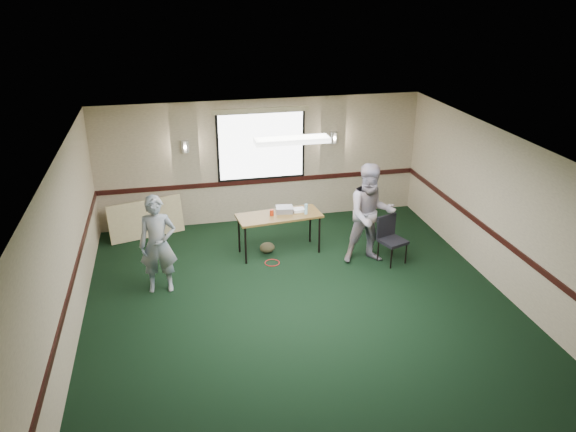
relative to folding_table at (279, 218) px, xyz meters
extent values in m
plane|color=black|center=(-0.04, -2.29, -0.75)|extent=(8.00, 8.00, 0.00)
plane|color=tan|center=(-0.04, 1.71, 0.60)|extent=(7.00, 0.00, 7.00)
plane|color=tan|center=(-3.54, -2.29, 0.60)|extent=(0.00, 8.00, 8.00)
plane|color=tan|center=(3.46, -2.29, 0.60)|extent=(0.00, 8.00, 8.00)
plane|color=white|center=(-0.04, -2.29, 1.95)|extent=(8.00, 8.00, 0.00)
cube|color=black|center=(-0.04, 1.70, 0.15)|extent=(7.00, 0.03, 0.10)
cube|color=black|center=(-3.52, -2.29, 0.15)|extent=(0.03, 8.00, 0.10)
cube|color=black|center=(3.45, -2.29, 0.15)|extent=(0.03, 8.00, 0.10)
cube|color=black|center=(-0.04, 1.69, 0.95)|extent=(1.90, 0.01, 1.50)
cube|color=white|center=(-0.04, 1.68, 0.95)|extent=(1.80, 0.02, 1.40)
cube|color=tan|center=(-0.04, 1.68, 1.72)|extent=(2.05, 0.08, 0.10)
cylinder|color=silver|center=(-1.64, 1.65, 1.05)|extent=(0.16, 0.16, 0.25)
cylinder|color=silver|center=(1.56, 1.65, 1.05)|extent=(0.16, 0.16, 0.25)
cube|color=white|center=(-0.04, -1.29, 1.89)|extent=(1.20, 0.32, 0.08)
cube|color=brown|center=(0.00, 0.00, 0.04)|extent=(1.67, 0.81, 0.04)
cylinder|color=black|center=(-0.71, -0.33, -0.37)|extent=(0.04, 0.04, 0.76)
cylinder|color=black|center=(0.77, -0.18, -0.37)|extent=(0.04, 0.04, 0.76)
cylinder|color=black|center=(-0.77, 0.18, -0.37)|extent=(0.04, 0.04, 0.76)
cylinder|color=black|center=(0.71, 0.33, -0.37)|extent=(0.04, 0.04, 0.76)
cube|color=gray|center=(0.13, 0.11, 0.11)|extent=(0.36, 0.31, 0.11)
cube|color=white|center=(0.41, 0.09, 0.09)|extent=(0.23, 0.19, 0.06)
cylinder|color=red|center=(-0.14, 0.00, 0.12)|extent=(0.08, 0.08, 0.12)
cylinder|color=#94D7F2|center=(0.52, -0.07, 0.16)|extent=(0.06, 0.06, 0.20)
ellipsoid|color=#484229|center=(-0.23, 0.04, -0.64)|extent=(0.31, 0.24, 0.21)
torus|color=red|center=(-0.23, -0.42, -0.74)|extent=(0.32, 0.32, 0.01)
cube|color=tan|center=(-2.55, 1.31, -0.35)|extent=(1.55, 0.64, 0.79)
cube|color=black|center=(2.01, -0.86, -0.31)|extent=(0.56, 0.56, 0.06)
cube|color=black|center=(1.94, -0.66, -0.07)|extent=(0.43, 0.19, 0.44)
cylinder|color=black|center=(1.90, -1.10, -0.54)|extent=(0.03, 0.03, 0.41)
cylinder|color=black|center=(2.25, -0.97, -0.54)|extent=(0.03, 0.03, 0.41)
cylinder|color=black|center=(1.78, -0.75, -0.54)|extent=(0.03, 0.03, 0.41)
cylinder|color=black|center=(2.12, -0.63, -0.54)|extent=(0.03, 0.03, 0.41)
imported|color=#3B5B82|center=(-2.28, -0.95, 0.12)|extent=(0.66, 0.46, 1.74)
imported|color=#7E8FC4|center=(1.59, -0.71, 0.22)|extent=(0.98, 0.79, 1.94)
camera|label=1|loc=(-1.95, -9.73, 4.31)|focal=35.00mm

